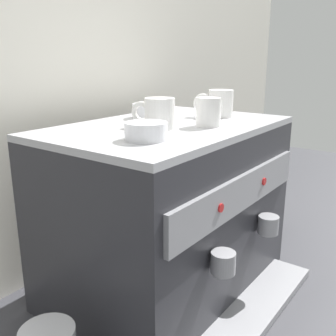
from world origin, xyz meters
TOP-DOWN VIEW (x-y plane):
  - ground_plane at (0.00, 0.00)m, footprint 4.00×4.00m
  - tiled_backsplash_wall at (0.00, 0.34)m, footprint 2.80×0.03m
  - espresso_machine at (0.00, -0.00)m, footprint 0.67×0.54m
  - ceramic_cup_0 at (0.20, -0.04)m, footprint 0.08×0.11m
  - ceramic_cup_1 at (-0.07, -0.02)m, footprint 0.07×0.11m
  - ceramic_cup_2 at (0.04, -0.10)m, footprint 0.10×0.06m
  - ceramic_bowl_0 at (-0.19, -0.08)m, footprint 0.09×0.09m
  - ceramic_bowl_1 at (0.06, 0.11)m, footprint 0.11×0.11m
  - coffee_grinder at (0.55, -0.03)m, footprint 0.16×0.16m

SIDE VIEW (x-z plane):
  - ground_plane at x=0.00m, z-range 0.00..0.00m
  - coffee_grinder at x=0.55m, z-range 0.00..0.45m
  - espresso_machine at x=0.00m, z-range 0.00..0.47m
  - ceramic_bowl_0 at x=-0.19m, z-range 0.47..0.51m
  - ceramic_bowl_1 at x=0.06m, z-range 0.47..0.52m
  - ceramic_cup_2 at x=0.04m, z-range 0.47..0.55m
  - tiled_backsplash_wall at x=0.00m, z-range 0.00..1.02m
  - ceramic_cup_1 at x=-0.07m, z-range 0.47..0.55m
  - ceramic_cup_0 at x=0.20m, z-range 0.47..0.55m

